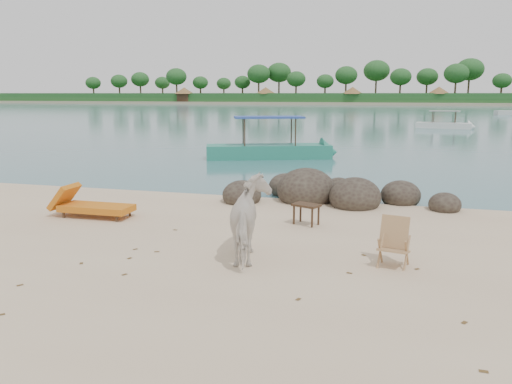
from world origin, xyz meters
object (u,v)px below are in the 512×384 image
boulders (326,194)px  deck_chair (394,245)px  side_table (306,216)px  lounge_chair (97,205)px  cow (252,221)px  boat_near (269,123)px

boulders → deck_chair: (1.85, -5.15, 0.19)m
side_table → lounge_chair: size_ratio=0.27×
side_table → deck_chair: deck_chair is taller
side_table → deck_chair: (1.94, -2.40, 0.18)m
cow → side_table: size_ratio=2.93×
boulders → deck_chair: 5.48m
boulders → deck_chair: size_ratio=7.52×
side_table → boat_near: (-3.84, 12.05, 1.37)m
cow → lounge_chair: 4.98m
boulders → cow: bearing=-96.9°
boulders → boat_near: 10.19m
boulders → boat_near: boat_near is taller
boat_near → side_table: bearing=-92.3°
cow → lounge_chair: bearing=-40.4°
cow → lounge_chair: cow is taller
cow → deck_chair: cow is taller
cow → boat_near: bearing=-93.8°
cow → deck_chair: bearing=168.7°
lounge_chair → deck_chair: size_ratio=2.62×
boulders → cow: (-0.65, -5.38, 0.51)m
deck_chair → lounge_chair: bearing=178.0°
boulders → lounge_chair: bearing=-147.1°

